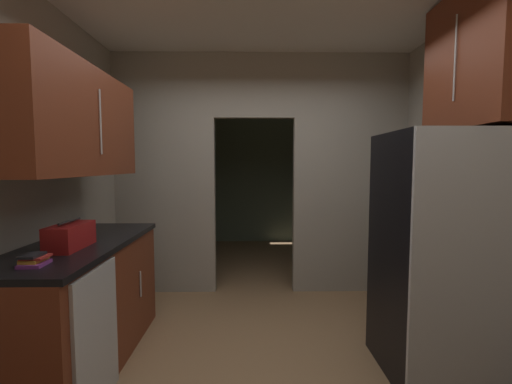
# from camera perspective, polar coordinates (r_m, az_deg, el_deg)

# --- Properties ---
(ground) EXTENTS (20.00, 20.00, 0.00)m
(ground) POSITION_cam_1_polar(r_m,az_deg,el_deg) (2.76, 1.92, -28.49)
(ground) COLOR #93704C
(kitchen_overhead_slab) EXTENTS (3.80, 7.45, 0.06)m
(kitchen_overhead_slab) POSITION_cam_1_polar(r_m,az_deg,el_deg) (3.13, 1.55, 29.23)
(kitchen_overhead_slab) COLOR silver
(kitchen_partition) EXTENTS (3.40, 0.12, 2.78)m
(kitchen_partition) POSITION_cam_1_polar(r_m,az_deg,el_deg) (4.04, 1.07, 4.17)
(kitchen_partition) COLOR #9E998C
(kitchen_partition) RESTS_ON ground
(adjoining_room_shell) EXTENTS (3.40, 2.77, 2.78)m
(adjoining_room_shell) POSITION_cam_1_polar(r_m,az_deg,el_deg) (5.93, 0.27, 3.37)
(adjoining_room_shell) COLOR slate
(adjoining_room_shell) RESTS_ON ground
(refrigerator) EXTENTS (0.85, 0.78, 1.73)m
(refrigerator) POSITION_cam_1_polar(r_m,az_deg,el_deg) (2.82, 28.98, -9.14)
(refrigerator) COLOR black
(refrigerator) RESTS_ON ground
(lower_cabinet_run) EXTENTS (0.65, 1.65, 0.94)m
(lower_cabinet_run) POSITION_cam_1_polar(r_m,az_deg,el_deg) (2.98, -26.92, -16.30)
(lower_cabinet_run) COLOR maroon
(lower_cabinet_run) RESTS_ON ground
(dishwasher) EXTENTS (0.02, 0.56, 0.88)m
(dishwasher) POSITION_cam_1_polar(r_m,az_deg,el_deg) (2.48, -24.92, -21.34)
(dishwasher) COLOR #B7BABC
(dishwasher) RESTS_ON ground
(upper_cabinet_counterside) EXTENTS (0.36, 1.49, 0.77)m
(upper_cabinet_counterside) POSITION_cam_1_polar(r_m,az_deg,el_deg) (2.81, -27.89, 10.27)
(upper_cabinet_counterside) COLOR maroon
(upper_cabinet_fridgeside) EXTENTS (0.36, 0.93, 1.00)m
(upper_cabinet_fridgeside) POSITION_cam_1_polar(r_m,az_deg,el_deg) (3.06, 33.28, 18.11)
(upper_cabinet_fridgeside) COLOR maroon
(boombox) EXTENTS (0.19, 0.38, 0.19)m
(boombox) POSITION_cam_1_polar(r_m,az_deg,el_deg) (2.66, -28.56, -6.47)
(boombox) COLOR maroon
(boombox) RESTS_ON lower_cabinet_run
(book_stack) EXTENTS (0.13, 0.16, 0.07)m
(book_stack) POSITION_cam_1_polar(r_m,az_deg,el_deg) (2.34, -32.98, -9.47)
(book_stack) COLOR #8C3893
(book_stack) RESTS_ON lower_cabinet_run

